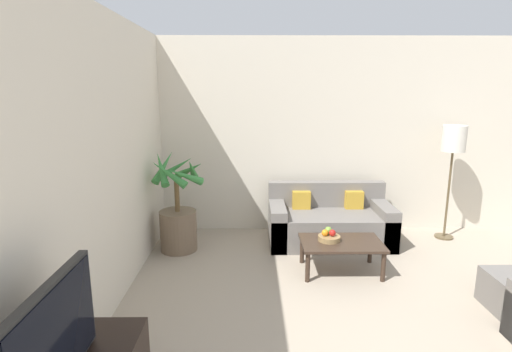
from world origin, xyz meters
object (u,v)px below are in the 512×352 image
object	(u,v)px
potted_palm	(178,216)
apple_red	(332,233)
coffee_table	(341,245)
apple_green	(328,230)
sofa_loveseat	(329,223)
floor_lamp	(453,145)
fruit_bowl	(329,238)
television	(54,340)
orange_fruit	(325,233)

from	to	relation	value
potted_palm	apple_red	xyz separation A→B (m)	(1.82, -0.62, 0.00)
coffee_table	apple_green	distance (m)	0.22
sofa_loveseat	apple_green	distance (m)	0.83
floor_lamp	apple_green	distance (m)	2.18
sofa_loveseat	apple_red	size ratio (longest dim) A/B	21.21
potted_palm	fruit_bowl	size ratio (longest dim) A/B	5.18
floor_lamp	apple_red	size ratio (longest dim) A/B	20.57
floor_lamp	apple_green	bearing A→B (deg)	-152.64
coffee_table	fruit_bowl	xyz separation A→B (m)	(-0.13, 0.03, 0.07)
potted_palm	coffee_table	distance (m)	2.02
television	potted_palm	size ratio (longest dim) A/B	0.66
fruit_bowl	television	bearing A→B (deg)	-126.69
television	apple_red	bearing A→B (deg)	52.73
floor_lamp	apple_red	bearing A→B (deg)	-150.23
floor_lamp	coffee_table	distance (m)	2.18
television	fruit_bowl	xyz separation A→B (m)	(1.82, 2.44, -0.43)
television	apple_green	bearing A→B (deg)	54.07
sofa_loveseat	orange_fruit	size ratio (longest dim) A/B	21.99
floor_lamp	coffee_table	bearing A→B (deg)	-148.24
sofa_loveseat	coffee_table	xyz separation A→B (m)	(-0.04, -0.89, 0.04)
floor_lamp	fruit_bowl	size ratio (longest dim) A/B	6.28
sofa_loveseat	orange_fruit	world-z (taller)	sofa_loveseat
television	apple_green	xyz separation A→B (m)	(1.82, 2.51, -0.36)
potted_palm	fruit_bowl	bearing A→B (deg)	-19.02
apple_red	potted_palm	bearing A→B (deg)	161.04
floor_lamp	apple_green	world-z (taller)	floor_lamp
apple_green	orange_fruit	xyz separation A→B (m)	(-0.05, -0.07, -0.00)
television	fruit_bowl	bearing A→B (deg)	53.31
apple_green	television	bearing A→B (deg)	-125.93
potted_palm	apple_green	size ratio (longest dim) A/B	15.88
coffee_table	fruit_bowl	world-z (taller)	fruit_bowl
apple_green	sofa_loveseat	bearing A→B (deg)	78.00
television	potted_palm	world-z (taller)	potted_palm
television	coffee_table	distance (m)	3.14
coffee_table	floor_lamp	bearing A→B (deg)	31.76
television	coffee_table	bearing A→B (deg)	51.03
sofa_loveseat	orange_fruit	xyz separation A→B (m)	(-0.22, -0.86, 0.18)
coffee_table	orange_fruit	distance (m)	0.23
television	coffee_table	size ratio (longest dim) A/B	0.94
apple_red	apple_green	distance (m)	0.09
potted_palm	orange_fruit	xyz separation A→B (m)	(1.73, -0.62, 0.00)
potted_palm	apple_red	world-z (taller)	potted_palm
potted_palm	apple_green	xyz separation A→B (m)	(1.79, -0.54, 0.01)
floor_lamp	fruit_bowl	distance (m)	2.24
television	orange_fruit	xyz separation A→B (m)	(1.77, 2.44, -0.37)
potted_palm	sofa_loveseat	bearing A→B (deg)	7.23
potted_palm	apple_green	distance (m)	1.87
floor_lamp	fruit_bowl	world-z (taller)	floor_lamp
television	fruit_bowl	world-z (taller)	television
floor_lamp	orange_fruit	xyz separation A→B (m)	(-1.84, -1.00, -0.84)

